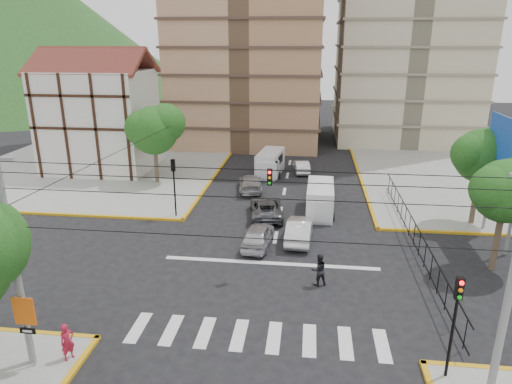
# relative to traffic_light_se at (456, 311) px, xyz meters

# --- Properties ---
(ground) EXTENTS (160.00, 160.00, 0.00)m
(ground) POSITION_rel_traffic_light_se_xyz_m (-7.80, 7.80, -3.11)
(ground) COLOR black
(ground) RESTS_ON ground
(sidewalk_nw) EXTENTS (26.00, 26.00, 0.15)m
(sidewalk_nw) POSITION_rel_traffic_light_se_xyz_m (-27.80, 27.80, -3.04)
(sidewalk_nw) COLOR gray
(sidewalk_nw) RESTS_ON ground
(sidewalk_ne) EXTENTS (26.00, 26.00, 0.15)m
(sidewalk_ne) POSITION_rel_traffic_light_se_xyz_m (12.20, 27.80, -3.04)
(sidewalk_ne) COLOR gray
(sidewalk_ne) RESTS_ON ground
(crosswalk_stripes) EXTENTS (12.00, 2.40, 0.01)m
(crosswalk_stripes) POSITION_rel_traffic_light_se_xyz_m (-7.80, 1.80, -3.11)
(crosswalk_stripes) COLOR silver
(crosswalk_stripes) RESTS_ON ground
(stop_line) EXTENTS (13.00, 0.40, 0.01)m
(stop_line) POSITION_rel_traffic_light_se_xyz_m (-7.80, 9.00, -3.11)
(stop_line) COLOR silver
(stop_line) RESTS_ON ground
(tudor_building) EXTENTS (10.80, 8.05, 12.23)m
(tudor_building) POSITION_rel_traffic_light_se_xyz_m (-26.80, 27.80, 2.14)
(tudor_building) COLOR silver
(tudor_building) RESTS_ON ground
(distant_hill) EXTENTS (70.00, 70.00, 28.00)m
(distant_hill) POSITION_rel_traffic_light_se_xyz_m (-62.80, 77.80, 10.89)
(distant_hill) COLOR #214A18
(distant_hill) RESTS_ON ground
(park_fence) EXTENTS (0.10, 22.50, 1.66)m
(park_fence) POSITION_rel_traffic_light_se_xyz_m (1.20, 12.30, -3.11)
(park_fence) COLOR black
(park_fence) RESTS_ON ground
(billboard) EXTENTS (0.36, 6.20, 8.10)m
(billboard) POSITION_rel_traffic_light_se_xyz_m (6.65, 13.80, 2.89)
(billboard) COLOR slate
(billboard) RESTS_ON ground
(tree_park_a) EXTENTS (4.41, 3.60, 6.83)m
(tree_park_a) POSITION_rel_traffic_light_se_xyz_m (5.28, 9.81, 1.90)
(tree_park_a) COLOR #473828
(tree_park_a) RESTS_ON ground
(tree_park_c) EXTENTS (4.65, 3.80, 7.25)m
(tree_park_c) POSITION_rel_traffic_light_se_xyz_m (6.29, 16.81, 2.22)
(tree_park_c) COLOR #473828
(tree_park_c) RESTS_ON ground
(tree_tudor) EXTENTS (5.39, 4.40, 7.43)m
(tree_tudor) POSITION_rel_traffic_light_se_xyz_m (-19.70, 23.81, 2.11)
(tree_tudor) COLOR #473828
(tree_tudor) RESTS_ON ground
(traffic_light_se) EXTENTS (0.28, 0.22, 4.40)m
(traffic_light_se) POSITION_rel_traffic_light_se_xyz_m (0.00, 0.00, 0.00)
(traffic_light_se) COLOR black
(traffic_light_se) RESTS_ON ground
(traffic_light_nw) EXTENTS (0.28, 0.22, 4.40)m
(traffic_light_nw) POSITION_rel_traffic_light_se_xyz_m (-15.60, 15.60, 0.00)
(traffic_light_nw) COLOR black
(traffic_light_nw) RESTS_ON ground
(traffic_light_hanging) EXTENTS (18.00, 9.12, 0.92)m
(traffic_light_hanging) POSITION_rel_traffic_light_se_xyz_m (-7.80, 5.76, 2.79)
(traffic_light_hanging) COLOR black
(traffic_light_hanging) RESTS_ON ground
(utility_pole_sw) EXTENTS (1.40, 0.28, 9.00)m
(utility_pole_sw) POSITION_rel_traffic_light_se_xyz_m (-16.80, -1.20, 1.65)
(utility_pole_sw) COLOR slate
(utility_pole_sw) RESTS_ON ground
(utility_pole_se) EXTENTS (1.40, 0.28, 9.00)m
(utility_pole_se) POSITION_rel_traffic_light_se_xyz_m (1.20, -1.20, 1.65)
(utility_pole_se) COLOR slate
(utility_pole_se) RESTS_ON ground
(district_sign) EXTENTS (0.90, 0.12, 3.20)m
(district_sign) POSITION_rel_traffic_light_se_xyz_m (-16.60, -1.44, -0.66)
(district_sign) COLOR slate
(district_sign) RESTS_ON ground
(van_right_lane) EXTENTS (2.13, 5.10, 2.28)m
(van_right_lane) POSITION_rel_traffic_light_se_xyz_m (-4.76, 17.60, -2.01)
(van_right_lane) COLOR silver
(van_right_lane) RESTS_ON ground
(van_left_lane) EXTENTS (2.62, 5.33, 2.30)m
(van_left_lane) POSITION_rel_traffic_light_se_xyz_m (-9.56, 27.88, -1.99)
(van_left_lane) COLOR silver
(van_left_lane) RESTS_ON ground
(car_silver_front_left) EXTENTS (2.02, 4.38, 1.46)m
(car_silver_front_left) POSITION_rel_traffic_light_se_xyz_m (-8.85, 11.37, -2.38)
(car_silver_front_left) COLOR #B6B5BA
(car_silver_front_left) RESTS_ON ground
(car_white_front_right) EXTENTS (1.87, 4.72, 1.53)m
(car_white_front_right) POSITION_rel_traffic_light_se_xyz_m (-6.18, 12.58, -2.35)
(car_white_front_right) COLOR silver
(car_white_front_right) RESTS_ON ground
(car_grey_mid_left) EXTENTS (3.07, 5.40, 1.42)m
(car_grey_mid_left) POSITION_rel_traffic_light_se_xyz_m (-8.83, 16.56, -2.40)
(car_grey_mid_left) COLOR #54575C
(car_grey_mid_left) RESTS_ON ground
(car_silver_rear_left) EXTENTS (2.71, 5.10, 1.41)m
(car_silver_rear_left) POSITION_rel_traffic_light_se_xyz_m (-10.85, 22.74, -2.41)
(car_silver_rear_left) COLOR #A4A4A8
(car_silver_rear_left) RESTS_ON ground
(car_darkgrey_mid_right) EXTENTS (1.61, 3.91, 1.33)m
(car_darkgrey_mid_right) POSITION_rel_traffic_light_se_xyz_m (-4.63, 22.80, -2.45)
(car_darkgrey_mid_right) COLOR black
(car_darkgrey_mid_right) RESTS_ON ground
(car_white_rear_right) EXTENTS (1.93, 4.07, 1.29)m
(car_white_rear_right) POSITION_rel_traffic_light_se_xyz_m (-6.47, 29.04, -2.47)
(car_white_rear_right) COLOR silver
(car_white_rear_right) RESTS_ON ground
(pedestrian_sw_corner) EXTENTS (0.65, 0.71, 1.64)m
(pedestrian_sw_corner) POSITION_rel_traffic_light_se_xyz_m (-15.39, -0.83, -2.14)
(pedestrian_sw_corner) COLOR #AB1A34
(pedestrian_sw_corner) RESTS_ON sidewalk_sw
(pedestrian_crosswalk) EXTENTS (1.08, 0.96, 1.84)m
(pedestrian_crosswalk) POSITION_rel_traffic_light_se_xyz_m (-4.97, 6.78, -2.19)
(pedestrian_crosswalk) COLOR black
(pedestrian_crosswalk) RESTS_ON ground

